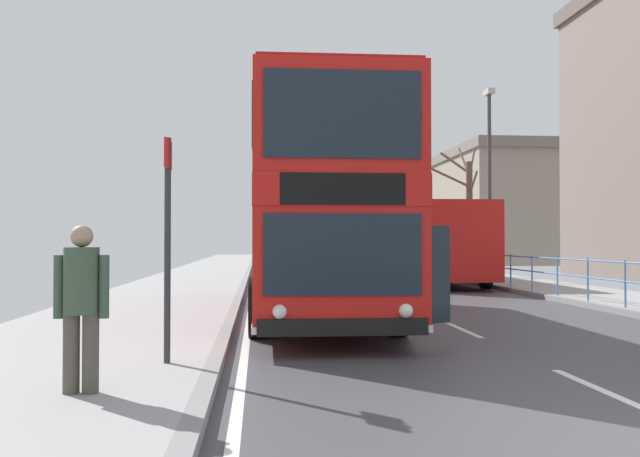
{
  "coord_description": "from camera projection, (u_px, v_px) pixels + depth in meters",
  "views": [
    {
      "loc": [
        -3.74,
        -4.52,
        1.63
      ],
      "look_at": [
        -2.49,
        9.2,
        1.9
      ],
      "focal_mm": 37.28,
      "sensor_mm": 36.0,
      "label": 1
    }
  ],
  "objects": [
    {
      "name": "bus_stop_sign_near",
      "position": [
        168.0,
        225.0,
        8.17
      ],
      "size": [
        0.08,
        0.44,
        2.77
      ],
      "color": "#2D2D33",
      "rests_on": "ground"
    },
    {
      "name": "background_building_01",
      "position": [
        496.0,
        207.0,
        51.86
      ],
      "size": [
        8.56,
        16.92,
        8.55
      ],
      "color": "gray",
      "rests_on": "ground"
    },
    {
      "name": "background_bus_far_lane",
      "position": [
        430.0,
        241.0,
        25.86
      ],
      "size": [
        2.83,
        10.0,
        2.97
      ],
      "color": "red",
      "rests_on": "ground"
    },
    {
      "name": "double_decker_bus_main",
      "position": [
        316.0,
        213.0,
        14.2
      ],
      "size": [
        3.21,
        10.31,
        4.29
      ],
      "color": "red",
      "rests_on": "ground"
    },
    {
      "name": "pedestrian_companion",
      "position": [
        81.0,
        299.0,
        6.53
      ],
      "size": [
        0.54,
        0.36,
        1.65
      ],
      "color": "#4C473D",
      "rests_on": "ground"
    },
    {
      "name": "pedestrian_railing_far_kerb",
      "position": [
        532.0,
        267.0,
        19.99
      ],
      "size": [
        0.05,
        34.11,
        1.07
      ],
      "color": "#598CC6",
      "rests_on": "ground"
    },
    {
      "name": "bare_tree_far_01",
      "position": [
        468.0,
        210.0,
        28.58
      ],
      "size": [
        2.18,
        2.26,
        5.72
      ],
      "color": "brown",
      "rests_on": "ground"
    },
    {
      "name": "street_lamp_far_side",
      "position": [
        490.0,
        169.0,
        25.1
      ],
      "size": [
        0.28,
        0.6,
        7.25
      ],
      "color": "#38383D",
      "rests_on": "ground"
    }
  ]
}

